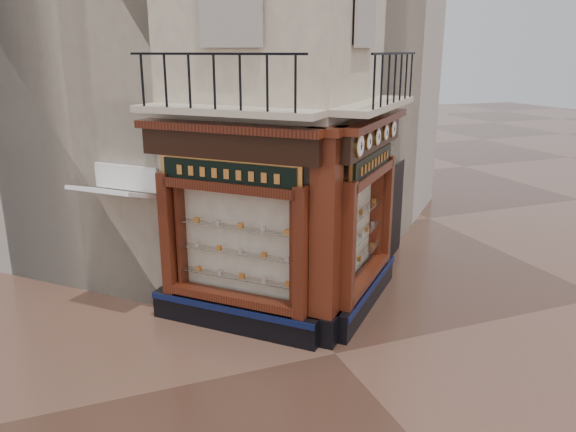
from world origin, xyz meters
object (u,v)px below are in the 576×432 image
awning (123,311)px  signboard_right (372,162)px  signboard_left (228,173)px  clock_c (377,137)px  clock_b (368,141)px  corner_pilaster (325,242)px  clock_e (393,129)px  clock_a (360,146)px  clock_d (385,133)px

awning → signboard_right: (4.82, -1.64, 3.10)m
signboard_left → clock_c: bearing=-138.2°
clock_b → awning: 6.11m
corner_pilaster → clock_c: (1.46, 0.85, 1.67)m
corner_pilaster → signboard_left: corner_pilaster is taller
clock_e → clock_c: bearing=180.0°
clock_c → clock_e: 1.27m
clock_a → signboard_right: bearing=4.9°
clock_b → clock_d: clock_d is taller
clock_c → signboard_right: clock_c is taller
clock_a → signboard_right: clock_a is taller
clock_c → signboard_right: size_ratio=0.17×
clock_c → clock_e: size_ratio=0.93×
clock_d → signboard_right: size_ratio=0.16×
clock_c → clock_e: (0.90, 0.90, 0.00)m
corner_pilaster → clock_d: size_ratio=12.39×
signboard_left → signboard_right: size_ratio=1.05×
awning → signboard_left: 3.99m
clock_a → signboard_left: 2.37m
clock_a → clock_d: size_ratio=1.27×
corner_pilaster → clock_d: (1.90, 1.30, 1.67)m
clock_b → signboard_right: (0.44, 0.60, -0.52)m
clock_b → corner_pilaster: bearing=157.1°
clock_b → clock_c: size_ratio=0.91×
clock_a → clock_d: bearing=0.0°
clock_c → clock_d: bearing=0.0°
clock_c → signboard_left: size_ratio=0.16×
corner_pilaster → clock_b: 2.00m
corner_pilaster → clock_e: corner_pilaster is taller
clock_c → awning: (-4.82, 1.80, -3.62)m
clock_d → awning: bearing=120.5°
clock_b → signboard_right: clock_b is taller
corner_pilaster → clock_a: 1.79m
corner_pilaster → clock_c: bearing=-14.7°
clock_a → signboard_left: clock_a is taller
clock_b → signboard_left: bearing=121.4°
corner_pilaster → signboard_right: corner_pilaster is taller
clock_d → signboard_left: (-3.36, -0.28, -0.52)m
corner_pilaster → awning: 4.71m
clock_e → signboard_right: 1.26m
clock_b → clock_e: size_ratio=0.85×
clock_a → signboard_right: (0.84, 0.99, -0.52)m
clock_d → signboard_left: clock_d is taller
awning → signboard_left: signboard_left is taller
clock_a → clock_b: 0.55m
clock_b → awning: clock_b is taller
corner_pilaster → clock_e: bearing=-8.4°
clock_c → signboard_left: clock_c is taller
signboard_left → corner_pilaster: bearing=-169.8°
clock_c → clock_d: size_ratio=1.04×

